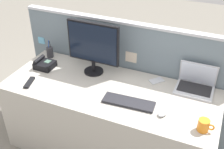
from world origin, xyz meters
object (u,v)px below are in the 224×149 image
(keyboard_main, at_px, (129,102))
(tv_remote, at_px, (29,82))
(laptop, at_px, (196,83))
(coffee_mug, at_px, (204,125))
(computer_mouse_right_hand, at_px, (163,113))
(pen_cup, at_px, (50,52))
(desktop_monitor, at_px, (93,45))
(cell_phone_silver_slab, at_px, (157,81))
(desk_phone, at_px, (44,64))

(keyboard_main, bearing_deg, tv_remote, -178.26)
(laptop, distance_m, coffee_mug, 0.53)
(computer_mouse_right_hand, distance_m, pen_cup, 1.39)
(laptop, distance_m, computer_mouse_right_hand, 0.49)
(desktop_monitor, bearing_deg, tv_remote, -136.95)
(desktop_monitor, xyz_separation_m, pen_cup, (-0.55, 0.08, -0.22))
(keyboard_main, distance_m, cell_phone_silver_slab, 0.42)
(keyboard_main, relative_size, coffee_mug, 3.54)
(pen_cup, bearing_deg, computer_mouse_right_hand, -18.10)
(desk_phone, distance_m, cell_phone_silver_slab, 1.10)
(desktop_monitor, height_order, coffee_mug, desktop_monitor)
(desk_phone, height_order, keyboard_main, desk_phone)
(computer_mouse_right_hand, relative_size, coffee_mug, 0.83)
(desktop_monitor, bearing_deg, coffee_mug, -20.54)
(keyboard_main, xyz_separation_m, computer_mouse_right_hand, (0.29, -0.03, 0.01))
(cell_phone_silver_slab, bearing_deg, computer_mouse_right_hand, -27.03)
(coffee_mug, bearing_deg, keyboard_main, 172.65)
(laptop, relative_size, cell_phone_silver_slab, 2.50)
(keyboard_main, bearing_deg, laptop, 39.13)
(computer_mouse_right_hand, bearing_deg, desk_phone, -173.78)
(laptop, xyz_separation_m, tv_remote, (-1.39, -0.52, -0.05))
(tv_remote, bearing_deg, pen_cup, 86.63)
(keyboard_main, distance_m, coffee_mug, 0.61)
(computer_mouse_right_hand, xyz_separation_m, cell_phone_silver_slab, (-0.17, 0.43, -0.01))
(coffee_mug, bearing_deg, desk_phone, 169.88)
(desktop_monitor, xyz_separation_m, coffee_mug, (1.08, -0.41, -0.23))
(desktop_monitor, distance_m, cell_phone_silver_slab, 0.66)
(computer_mouse_right_hand, height_order, cell_phone_silver_slab, computer_mouse_right_hand)
(desk_phone, bearing_deg, laptop, 9.05)
(pen_cup, bearing_deg, coffee_mug, -16.45)
(computer_mouse_right_hand, relative_size, tv_remote, 0.59)
(computer_mouse_right_hand, bearing_deg, keyboard_main, -168.78)
(desktop_monitor, xyz_separation_m, laptop, (0.94, 0.10, -0.22))
(keyboard_main, height_order, pen_cup, pen_cup)
(laptop, bearing_deg, desktop_monitor, -173.96)
(pen_cup, xyz_separation_m, cell_phone_silver_slab, (1.15, 0.00, -0.05))
(keyboard_main, bearing_deg, desk_phone, 164.46)
(desktop_monitor, bearing_deg, computer_mouse_right_hand, -24.74)
(laptop, distance_m, cell_phone_silver_slab, 0.35)
(laptop, height_order, tv_remote, laptop)
(coffee_mug, bearing_deg, tv_remote, -179.62)
(pen_cup, height_order, tv_remote, pen_cup)
(keyboard_main, relative_size, tv_remote, 2.51)
(tv_remote, bearing_deg, laptop, 4.99)
(pen_cup, distance_m, tv_remote, 0.51)
(cell_phone_silver_slab, bearing_deg, desk_phone, -127.93)
(desk_phone, height_order, tv_remote, desk_phone)
(cell_phone_silver_slab, height_order, coffee_mug, coffee_mug)
(desktop_monitor, height_order, cell_phone_silver_slab, desktop_monitor)
(computer_mouse_right_hand, distance_m, cell_phone_silver_slab, 0.47)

